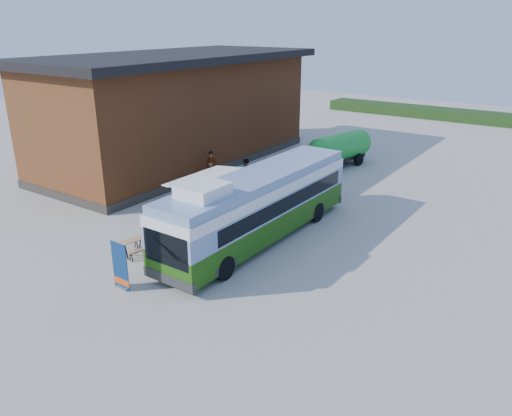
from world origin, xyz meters
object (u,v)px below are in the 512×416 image
Objects in this scene: picnic_table at (133,243)px; person_b at (245,173)px; banner at (121,270)px; slurry_tanker at (340,148)px; person_a at (211,167)px; bus at (258,204)px.

picnic_table is 10.46m from person_b.
picnic_table is (-1.89, 2.30, -0.26)m from banner.
slurry_tanker reaches higher than person_b.
slurry_tanker is (5.07, 7.75, 0.36)m from person_a.
picnic_table is at bearing -128.14° from bus.
person_b is at bearing 107.49° from picnic_table.
slurry_tanker is at bearing 92.68° from banner.
person_a reaches higher than picnic_table.
slurry_tanker is at bearing 172.44° from person_b.
banner is at bearing -75.57° from slurry_tanker.
picnic_table is at bearing -81.39° from slurry_tanker.
slurry_tanker reaches higher than banner.
bus is 8.66× the size of picnic_table.
slurry_tanker reaches higher than person_a.
person_a is (-7.42, 5.64, -0.77)m from bus.
person_b is (-1.47, 10.35, 0.37)m from picnic_table.
bus is at bearing 60.54° from picnic_table.
person_a is 9.27m from slurry_tanker.
bus is at bearing -58.46° from person_a.
bus is 6.28× the size of banner.
person_a reaches higher than person_b.
picnic_table is 10.77m from person_a.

